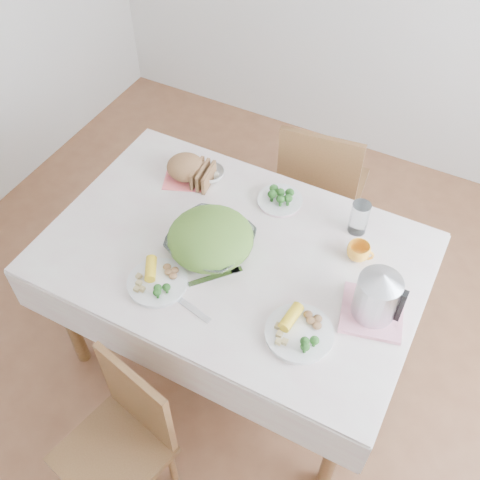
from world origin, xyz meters
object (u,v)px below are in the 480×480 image
at_px(salad_bowl, 211,242).
at_px(dinner_plate_left, 158,282).
at_px(dining_table, 234,306).
at_px(chair_near, 109,447).
at_px(dinner_plate_right, 299,333).
at_px(electric_kettle, 377,294).
at_px(chair_far, 323,184).
at_px(yellow_mug, 358,252).

bearing_deg(salad_bowl, dinner_plate_left, -110.52).
height_order(dining_table, chair_near, chair_near).
bearing_deg(chair_near, dinner_plate_right, 63.06).
bearing_deg(dinner_plate_right, salad_bowl, 156.82).
relative_size(dinner_plate_right, electric_kettle, 1.13).
bearing_deg(chair_far, dinner_plate_left, 70.28).
bearing_deg(yellow_mug, dining_table, -156.24).
xyz_separation_m(chair_near, dinner_plate_right, (0.47, 0.57, 0.31)).
bearing_deg(salad_bowl, chair_near, -89.82).
distance_m(chair_far, salad_bowl, 0.95).
bearing_deg(dining_table, yellow_mug, 23.76).
bearing_deg(dinner_plate_right, dining_table, 149.04).
xyz_separation_m(dinner_plate_right, electric_kettle, (0.20, 0.21, 0.11)).
relative_size(salad_bowl, dinner_plate_right, 1.31).
xyz_separation_m(dinner_plate_left, yellow_mug, (0.63, 0.48, 0.03)).
height_order(chair_far, dinner_plate_left, chair_far).
bearing_deg(dining_table, dinner_plate_left, -122.41).
distance_m(salad_bowl, electric_kettle, 0.68).
xyz_separation_m(chair_far, dinner_plate_left, (-0.26, -1.12, 0.31)).
bearing_deg(chair_near, salad_bowl, 102.74).
height_order(salad_bowl, electric_kettle, electric_kettle).
distance_m(yellow_mug, electric_kettle, 0.28).
distance_m(dining_table, yellow_mug, 0.65).
bearing_deg(yellow_mug, chair_near, -117.93).
relative_size(chair_near, yellow_mug, 8.60).
xyz_separation_m(dining_table, salad_bowl, (-0.08, -0.03, 0.43)).
xyz_separation_m(chair_far, dinner_plate_right, (0.31, -1.08, 0.31)).
distance_m(dining_table, dinner_plate_right, 0.61).
relative_size(dining_table, dinner_plate_right, 5.65).
relative_size(chair_far, dinner_plate_right, 3.69).
bearing_deg(chair_far, yellow_mug, 113.22).
distance_m(dinner_plate_left, electric_kettle, 0.82).
bearing_deg(dinner_plate_right, electric_kettle, 45.99).
distance_m(dinner_plate_right, yellow_mug, 0.44).
bearing_deg(dining_table, electric_kettle, -2.76).
xyz_separation_m(dining_table, dinner_plate_right, (0.39, -0.23, 0.40)).
height_order(dining_table, dinner_plate_right, dinner_plate_right).
bearing_deg(salad_bowl, electric_kettle, 0.21).
relative_size(dining_table, salad_bowl, 4.33).
relative_size(salad_bowl, dinner_plate_left, 1.39).
xyz_separation_m(salad_bowl, yellow_mug, (0.54, 0.23, -0.00)).
xyz_separation_m(dining_table, electric_kettle, (0.59, -0.03, 0.51)).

